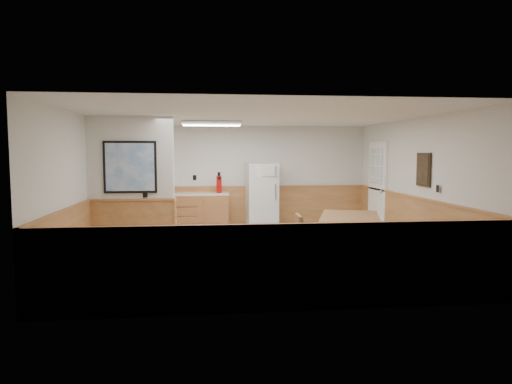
{
  "coord_description": "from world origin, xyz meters",
  "views": [
    {
      "loc": [
        -0.91,
        -8.12,
        1.86
      ],
      "look_at": [
        0.01,
        0.4,
        1.11
      ],
      "focal_mm": 32.0,
      "sensor_mm": 36.0,
      "label": 1
    }
  ],
  "objects": [
    {
      "name": "left_wall",
      "position": [
        -3.0,
        0.0,
        1.25
      ],
      "size": [
        0.02,
        6.0,
        2.5
      ],
      "primitive_type": "cube",
      "color": "silver",
      "rests_on": "ground"
    },
    {
      "name": "fluorescent_fixture",
      "position": [
        -0.8,
        1.3,
        2.45
      ],
      "size": [
        1.2,
        0.3,
        0.09
      ],
      "color": "white",
      "rests_on": "ceiling"
    },
    {
      "name": "fire_extinguisher",
      "position": [
        -0.62,
        2.65,
        1.12
      ],
      "size": [
        0.13,
        0.13,
        0.49
      ],
      "rotation": [
        0.0,
        0.0,
        -0.02
      ],
      "color": "#AF0909",
      "rests_on": "kitchen_counter"
    },
    {
      "name": "soap_bottle",
      "position": [
        -2.31,
        2.71,
        1.01
      ],
      "size": [
        0.09,
        0.09,
        0.22
      ],
      "primitive_type": "cylinder",
      "rotation": [
        0.0,
        0.0,
        -0.41
      ],
      "color": "#1A912C",
      "rests_on": "kitchen_counter"
    },
    {
      "name": "ground",
      "position": [
        0.0,
        0.0,
        0.0
      ],
      "size": [
        6.0,
        6.0,
        0.0
      ],
      "primitive_type": "plane",
      "color": "tan",
      "rests_on": "ground"
    },
    {
      "name": "refrigerator",
      "position": [
        0.39,
        2.63,
        0.8
      ],
      "size": [
        0.74,
        0.74,
        1.6
      ],
      "rotation": [
        0.0,
        0.0,
        0.05
      ],
      "color": "silver",
      "rests_on": "ground"
    },
    {
      "name": "kitchen_window",
      "position": [
        -2.1,
        2.98,
        1.55
      ],
      "size": [
        0.8,
        0.04,
        1.0
      ],
      "color": "white",
      "rests_on": "back_wall"
    },
    {
      "name": "dining_table",
      "position": [
        1.53,
        -0.6,
        0.66
      ],
      "size": [
        1.55,
        2.18,
        0.75
      ],
      "rotation": [
        0.0,
        0.0,
        -0.32
      ],
      "color": "olive",
      "rests_on": "ground"
    },
    {
      "name": "wainscot_right",
      "position": [
        2.98,
        0.0,
        0.5
      ],
      "size": [
        0.04,
        6.0,
        1.0
      ],
      "primitive_type": "cube",
      "color": "tan",
      "rests_on": "ground"
    },
    {
      "name": "kitchen_counter",
      "position": [
        -1.21,
        2.68,
        0.46
      ],
      "size": [
        2.2,
        0.61,
        1.0
      ],
      "color": "brown",
      "rests_on": "ground"
    },
    {
      "name": "right_wall",
      "position": [
        3.0,
        0.0,
        1.25
      ],
      "size": [
        0.02,
        6.0,
        2.5
      ],
      "primitive_type": "cube",
      "color": "silver",
      "rests_on": "ground"
    },
    {
      "name": "exterior_door",
      "position": [
        2.96,
        1.9,
        1.05
      ],
      "size": [
        0.07,
        1.02,
        2.15
      ],
      "color": "white",
      "rests_on": "ground"
    },
    {
      "name": "wainscot_left",
      "position": [
        -2.98,
        0.0,
        0.5
      ],
      "size": [
        0.04,
        6.0,
        1.0
      ],
      "primitive_type": "cube",
      "color": "tan",
      "rests_on": "ground"
    },
    {
      "name": "dining_chair",
      "position": [
        0.68,
        -0.93,
        0.49
      ],
      "size": [
        0.69,
        0.5,
        0.85
      ],
      "rotation": [
        0.0,
        0.0,
        -0.04
      ],
      "color": "olive",
      "rests_on": "ground"
    },
    {
      "name": "wall_painting",
      "position": [
        2.97,
        -0.3,
        1.55
      ],
      "size": [
        0.04,
        0.5,
        0.6
      ],
      "color": "black",
      "rests_on": "right_wall"
    },
    {
      "name": "wainscot_back",
      "position": [
        0.0,
        2.98,
        0.5
      ],
      "size": [
        6.0,
        0.04,
        1.0
      ],
      "primitive_type": "cube",
      "color": "tan",
      "rests_on": "ground"
    },
    {
      "name": "ceiling",
      "position": [
        0.0,
        0.0,
        2.5
      ],
      "size": [
        6.0,
        6.0,
        0.02
      ],
      "primitive_type": "cube",
      "color": "silver",
      "rests_on": "back_wall"
    },
    {
      "name": "back_wall",
      "position": [
        0.0,
        3.0,
        1.25
      ],
      "size": [
        6.0,
        0.02,
        2.5
      ],
      "primitive_type": "cube",
      "color": "silver",
      "rests_on": "ground"
    },
    {
      "name": "partition_wall",
      "position": [
        -2.25,
        0.19,
        1.23
      ],
      "size": [
        1.5,
        0.2,
        2.5
      ],
      "color": "silver",
      "rests_on": "ground"
    },
    {
      "name": "dining_bench",
      "position": [
        2.8,
        -0.51,
        0.34
      ],
      "size": [
        0.4,
        1.49,
        0.45
      ],
      "rotation": [
        0.0,
        0.0,
        -0.05
      ],
      "color": "olive",
      "rests_on": "ground"
    }
  ]
}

